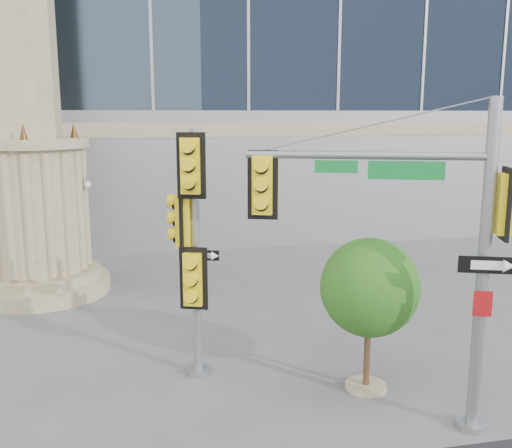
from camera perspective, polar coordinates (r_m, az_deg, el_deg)
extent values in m
plane|color=#545456|center=(12.17, 2.94, -17.75)|extent=(120.00, 120.00, 0.00)
cylinder|color=gray|center=(20.37, -20.59, -5.73)|extent=(4.40, 4.40, 0.50)
cylinder|color=gray|center=(20.26, -20.66, -4.65)|extent=(3.80, 3.80, 0.30)
cylinder|color=gray|center=(19.82, -21.08, 1.36)|extent=(3.00, 3.00, 4.00)
cylinder|color=gray|center=(19.61, -21.51, 7.57)|extent=(3.50, 3.50, 0.30)
cone|color=#472D14|center=(19.42, -17.77, 8.96)|extent=(0.24, 0.24, 0.50)
cylinder|color=slate|center=(12.14, 20.70, -18.26)|extent=(0.57, 0.57, 0.12)
cylinder|color=slate|center=(11.03, 21.75, -4.41)|extent=(0.23, 0.23, 6.14)
cylinder|color=slate|center=(10.39, 10.89, 6.75)|extent=(4.09, 1.61, 0.14)
cube|color=#0D752B|center=(10.44, 14.78, 5.20)|extent=(1.26, 0.50, 0.33)
cube|color=yellow|center=(10.52, 0.68, 3.92)|extent=(0.63, 0.46, 1.28)
cube|color=yellow|center=(10.86, 23.68, 1.85)|extent=(0.46, 0.63, 1.28)
cube|color=black|center=(10.86, 21.98, -3.82)|extent=(0.89, 0.35, 0.31)
cube|color=#A20F13|center=(11.05, 21.72, -7.42)|extent=(0.32, 0.14, 0.47)
cylinder|color=slate|center=(13.52, -5.78, -14.40)|extent=(0.53, 0.53, 0.13)
cylinder|color=slate|center=(12.61, -6.02, -3.19)|extent=(0.20, 0.20, 5.56)
cube|color=yellow|center=(12.04, -6.49, 5.81)|extent=(0.68, 0.50, 1.39)
cube|color=yellow|center=(12.50, -7.17, 0.32)|extent=(0.50, 0.68, 1.39)
cube|color=yellow|center=(12.49, -6.25, -5.43)|extent=(0.68, 0.50, 1.39)
cube|color=black|center=(12.42, -5.28, -3.12)|extent=(0.66, 0.27, 0.22)
cylinder|color=gray|center=(13.05, 10.92, -15.63)|extent=(0.89, 0.89, 0.10)
cylinder|color=#382314|center=(12.70, 11.06, -12.22)|extent=(0.14, 0.14, 1.78)
sphere|color=#225914|center=(12.22, 11.30, -6.22)|extent=(2.08, 2.08, 2.08)
sphere|color=#225914|center=(12.70, 12.67, -7.03)|extent=(1.29, 1.29, 1.29)
sphere|color=#225914|center=(11.95, 10.18, -7.83)|extent=(1.09, 1.09, 1.09)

